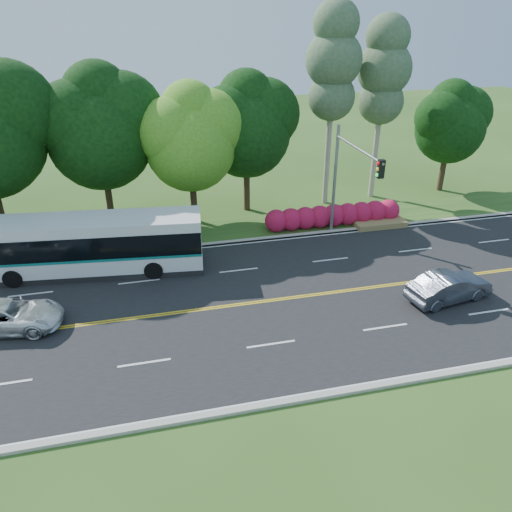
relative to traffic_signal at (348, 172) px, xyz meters
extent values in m
plane|color=#2C521B|center=(-6.49, -5.40, -4.67)|extent=(120.00, 120.00, 0.00)
cube|color=black|center=(-6.49, -5.40, -4.66)|extent=(60.00, 14.00, 0.02)
cube|color=#A8A498|center=(-6.49, 1.75, -4.60)|extent=(60.00, 0.30, 0.15)
cube|color=#A8A498|center=(-6.49, -12.55, -4.60)|extent=(60.00, 0.30, 0.15)
cube|color=#2C521B|center=(-6.49, 3.60, -4.62)|extent=(60.00, 4.00, 0.10)
cube|color=gold|center=(-6.49, -5.48, -4.65)|extent=(57.00, 0.10, 0.00)
cube|color=gold|center=(-6.49, -5.32, -4.65)|extent=(57.00, 0.10, 0.00)
cube|color=silver|center=(-17.99, -8.90, -4.65)|extent=(2.20, 0.12, 0.00)
cube|color=silver|center=(-12.49, -8.90, -4.65)|extent=(2.20, 0.12, 0.00)
cube|color=silver|center=(-6.99, -8.90, -4.65)|extent=(2.20, 0.12, 0.00)
cube|color=silver|center=(-1.49, -8.90, -4.65)|extent=(2.20, 0.12, 0.00)
cube|color=silver|center=(4.01, -8.90, -4.65)|extent=(2.20, 0.12, 0.00)
cube|color=silver|center=(-17.99, -1.90, -4.65)|extent=(2.20, 0.12, 0.00)
cube|color=silver|center=(-12.49, -1.90, -4.65)|extent=(2.20, 0.12, 0.00)
cube|color=silver|center=(-6.99, -1.90, -4.65)|extent=(2.20, 0.12, 0.00)
cube|color=silver|center=(-1.49, -1.90, -4.65)|extent=(2.20, 0.12, 0.00)
cube|color=silver|center=(4.01, -1.90, -4.65)|extent=(2.20, 0.12, 0.00)
cube|color=silver|center=(9.51, -1.90, -4.65)|extent=(2.20, 0.12, 0.00)
cube|color=silver|center=(-6.49, 1.45, -4.65)|extent=(57.00, 0.12, 0.00)
cube|color=silver|center=(-6.49, -12.25, -4.65)|extent=(57.00, 0.12, 0.00)
cylinder|color=black|center=(-20.49, 5.60, -2.69)|extent=(0.44, 0.44, 3.96)
sphere|color=black|center=(-18.87, 5.90, 3.25)|extent=(5.76, 5.76, 5.76)
cylinder|color=black|center=(-13.99, 6.60, -2.87)|extent=(0.44, 0.44, 3.60)
sphere|color=black|center=(-13.99, 6.60, 1.24)|extent=(6.60, 6.60, 6.60)
sphere|color=black|center=(-12.51, 6.90, 2.56)|extent=(5.28, 5.28, 5.28)
sphere|color=black|center=(-15.31, 6.40, 2.39)|extent=(4.95, 4.95, 4.95)
sphere|color=black|center=(-13.89, 7.00, 3.71)|extent=(4.29, 4.29, 4.29)
cylinder|color=black|center=(-8.49, 5.60, -3.05)|extent=(0.44, 0.44, 3.24)
sphere|color=#4D821B|center=(-8.49, 5.60, 0.60)|extent=(5.80, 5.80, 5.80)
sphere|color=#4D821B|center=(-7.19, 5.90, 1.76)|extent=(4.64, 4.64, 4.64)
sphere|color=#4D821B|center=(-9.65, 5.40, 1.61)|extent=(4.35, 4.35, 4.35)
sphere|color=#4D821B|center=(-8.39, 6.00, 2.77)|extent=(3.77, 3.77, 3.77)
cylinder|color=black|center=(-4.49, 7.10, -2.96)|extent=(0.44, 0.44, 3.42)
sphere|color=black|center=(-4.49, 7.10, 0.85)|extent=(6.00, 6.00, 6.00)
sphere|color=black|center=(-3.14, 7.40, 2.05)|extent=(4.80, 4.80, 4.80)
sphere|color=black|center=(-5.69, 6.90, 1.90)|extent=(4.50, 4.50, 4.50)
sphere|color=black|center=(-4.39, 7.50, 3.10)|extent=(3.90, 3.90, 3.90)
cylinder|color=#A79D87|center=(1.51, 7.10, 0.23)|extent=(0.40, 0.40, 9.80)
sphere|color=#385636|center=(1.51, 7.10, 3.03)|extent=(3.23, 3.23, 3.23)
sphere|color=#385636|center=(1.51, 7.10, 5.41)|extent=(3.80, 3.80, 3.80)
sphere|color=#385636|center=(1.51, 7.10, 7.65)|extent=(3.04, 3.04, 3.04)
cylinder|color=#A79D87|center=(5.51, 7.60, -0.12)|extent=(0.40, 0.40, 9.10)
sphere|color=#385636|center=(5.51, 7.60, 2.48)|extent=(3.23, 3.23, 3.23)
sphere|color=#385636|center=(5.51, 7.60, 4.69)|extent=(3.80, 3.80, 3.80)
sphere|color=#385636|center=(5.51, 7.60, 6.77)|extent=(3.04, 3.04, 3.04)
cylinder|color=black|center=(11.51, 7.60, -3.14)|extent=(0.44, 0.44, 3.06)
sphere|color=black|center=(11.51, 7.60, 0.21)|extent=(5.20, 5.20, 5.20)
sphere|color=black|center=(12.68, 7.90, 1.25)|extent=(4.16, 4.16, 4.16)
sphere|color=black|center=(10.47, 7.40, 1.12)|extent=(3.90, 3.90, 3.90)
sphere|color=black|center=(11.61, 8.00, 2.16)|extent=(3.38, 3.38, 3.38)
sphere|color=#9D0D3F|center=(-3.49, 2.80, -3.92)|extent=(1.50, 1.50, 1.50)
sphere|color=#9D0D3F|center=(-2.49, 2.80, -3.92)|extent=(1.50, 1.50, 1.50)
sphere|color=#9D0D3F|center=(-1.49, 2.80, -3.92)|extent=(1.50, 1.50, 1.50)
sphere|color=#9D0D3F|center=(-0.49, 2.80, -3.92)|extent=(1.50, 1.50, 1.50)
sphere|color=#9D0D3F|center=(0.51, 2.80, -3.92)|extent=(1.50, 1.50, 1.50)
sphere|color=#9D0D3F|center=(1.51, 2.80, -3.92)|extent=(1.50, 1.50, 1.50)
sphere|color=#9D0D3F|center=(2.51, 2.80, -3.92)|extent=(1.50, 1.50, 1.50)
sphere|color=#9D0D3F|center=(3.51, 2.80, -3.92)|extent=(1.50, 1.50, 1.50)
sphere|color=#9D0D3F|center=(4.51, 2.80, -3.92)|extent=(1.50, 1.50, 1.50)
cube|color=olive|center=(3.51, 2.00, -4.47)|extent=(3.50, 1.40, 0.40)
cylinder|color=gray|center=(0.01, 1.90, -1.17)|extent=(0.20, 0.20, 7.00)
cylinder|color=gray|center=(0.01, -1.10, 1.63)|extent=(0.14, 6.00, 0.14)
cube|color=black|center=(0.01, -3.90, 1.33)|extent=(0.32, 0.28, 0.95)
sphere|color=red|center=(-0.16, -3.90, 1.63)|extent=(0.18, 0.18, 0.18)
sphere|color=yellow|center=(-0.16, -3.90, 1.33)|extent=(0.18, 0.18, 0.18)
sphere|color=#19D833|center=(-0.16, -3.90, 1.03)|extent=(0.18, 0.18, 0.18)
cube|color=silver|center=(-14.91, -0.14, -3.79)|extent=(12.38, 3.92, 1.01)
cube|color=black|center=(-14.91, -0.14, -2.66)|extent=(12.32, 3.96, 1.26)
cube|color=silver|center=(-14.91, -0.14, -1.75)|extent=(12.38, 3.92, 0.57)
cube|color=#0B6A65|center=(-14.91, -0.14, -3.35)|extent=(12.32, 3.97, 0.14)
cube|color=black|center=(-14.91, -0.14, -4.47)|extent=(12.37, 3.82, 0.35)
cylinder|color=black|center=(-18.92, -0.91, -4.14)|extent=(1.04, 0.40, 1.01)
cylinder|color=black|center=(-18.65, 1.50, -4.14)|extent=(1.04, 0.40, 1.01)
cylinder|color=black|center=(-11.66, -1.72, -4.14)|extent=(1.04, 0.40, 1.01)
cylinder|color=black|center=(-11.39, 0.68, -4.14)|extent=(1.04, 0.40, 1.01)
imported|color=#565B68|center=(2.66, -7.42, -3.92)|extent=(4.63, 2.28, 1.46)
imported|color=white|center=(-18.40, -4.90, -3.97)|extent=(5.16, 2.96, 1.36)
camera|label=1|loc=(-11.82, -26.10, 8.81)|focal=35.00mm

